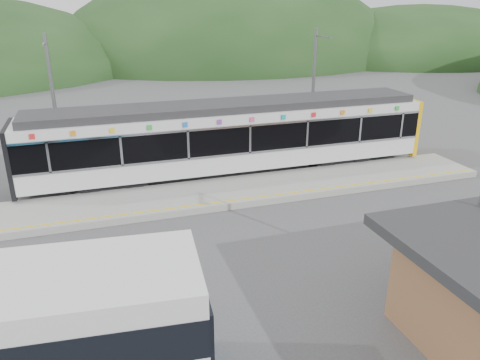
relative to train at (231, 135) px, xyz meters
name	(u,v)px	position (x,y,z in m)	size (l,w,h in m)	color
ground	(245,227)	(-1.26, -6.00, -2.06)	(120.00, 120.00, 0.00)	#4C4C4F
hills	(323,168)	(4.93, -0.71, -2.06)	(146.00, 149.00, 26.00)	#1E3D19
platform	(223,193)	(-1.26, -2.70, -1.91)	(26.00, 3.20, 0.30)	#9E9E99
yellow_line	(231,201)	(-1.26, -4.00, -1.76)	(26.00, 0.10, 0.01)	yellow
train	(231,135)	(0.00, 0.00, 0.00)	(20.44, 3.01, 3.74)	black
catenary_mast_west	(54,105)	(-8.26, 2.56, 1.58)	(0.18, 1.80, 7.00)	slate
catenary_mast_east	(313,89)	(5.74, 2.56, 1.58)	(0.18, 1.80, 7.00)	slate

